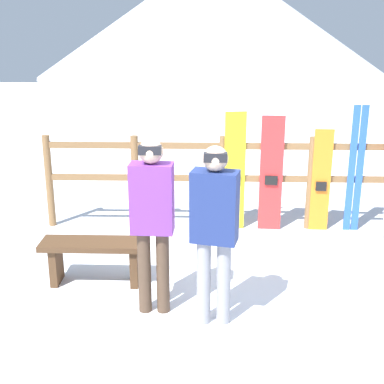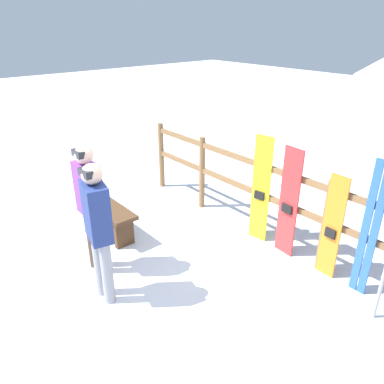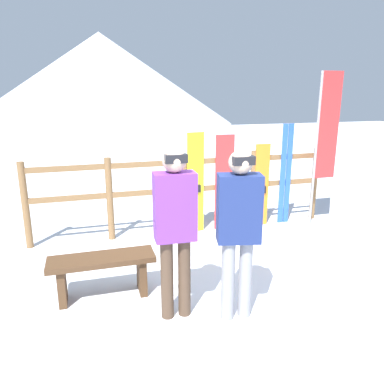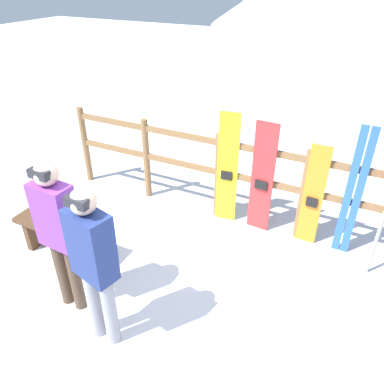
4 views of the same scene
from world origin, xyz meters
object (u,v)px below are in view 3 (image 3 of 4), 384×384
(person_navy, at_px, (239,224))
(snowboard_orange, at_px, (261,186))
(person_purple, at_px, (175,221))
(rental_flag, at_px, (324,135))
(snowboard_red, at_px, (224,183))
(ski_pair_blue, at_px, (286,175))
(snowboard_yellow, at_px, (196,184))
(bench, at_px, (102,268))

(person_navy, xyz_separation_m, snowboard_orange, (1.43, 2.38, -0.31))
(person_purple, distance_m, rental_flag, 3.53)
(snowboard_red, relative_size, ski_pair_blue, 0.92)
(snowboard_orange, distance_m, rental_flag, 1.27)
(snowboard_red, relative_size, snowboard_orange, 1.12)
(snowboard_red, distance_m, snowboard_orange, 0.66)
(snowboard_yellow, xyz_separation_m, snowboard_red, (0.48, -0.00, -0.03))
(bench, relative_size, rental_flag, 0.45)
(snowboard_orange, bearing_deg, snowboard_yellow, 179.99)
(person_navy, relative_size, snowboard_orange, 1.23)
(bench, xyz_separation_m, person_purple, (0.68, -0.57, 0.66))
(person_purple, bearing_deg, person_navy, -18.23)
(person_purple, height_order, snowboard_orange, person_purple)
(person_purple, bearing_deg, bench, 140.42)
(ski_pair_blue, bearing_deg, snowboard_orange, -179.54)
(person_purple, relative_size, snowboard_yellow, 1.07)
(snowboard_orange, bearing_deg, bench, -148.81)
(bench, height_order, person_navy, person_navy)
(person_navy, bearing_deg, ski_pair_blue, 51.85)
(rental_flag, bearing_deg, person_navy, -138.21)
(person_navy, xyz_separation_m, rental_flag, (2.35, 2.10, 0.52))
(snowboard_red, bearing_deg, snowboard_yellow, 180.00)
(person_purple, relative_size, snowboard_red, 1.10)
(person_navy, relative_size, rental_flag, 0.68)
(person_navy, height_order, snowboard_orange, person_navy)
(person_purple, height_order, snowboard_red, person_purple)
(snowboard_orange, bearing_deg, person_navy, -121.06)
(person_navy, relative_size, snowboard_red, 1.09)
(snowboard_red, xyz_separation_m, snowboard_orange, (0.66, -0.00, -0.09))
(person_navy, relative_size, person_purple, 0.99)
(person_purple, xyz_separation_m, snowboard_orange, (2.00, 2.19, -0.32))
(person_purple, xyz_separation_m, ski_pair_blue, (2.44, 2.19, -0.16))
(snowboard_yellow, height_order, snowboard_red, snowboard_yellow)
(bench, xyz_separation_m, ski_pair_blue, (3.12, 1.63, 0.50))
(person_navy, height_order, rental_flag, rental_flag)
(person_purple, distance_m, snowboard_orange, 2.98)
(snowboard_red, bearing_deg, bench, -141.26)
(rental_flag, bearing_deg, snowboard_red, 170.00)
(snowboard_yellow, distance_m, snowboard_orange, 1.15)
(ski_pair_blue, bearing_deg, bench, -152.46)
(ski_pair_blue, bearing_deg, snowboard_yellow, -179.88)
(snowboard_red, xyz_separation_m, ski_pair_blue, (1.10, 0.00, 0.08))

